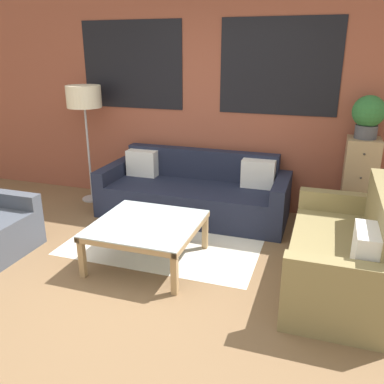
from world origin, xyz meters
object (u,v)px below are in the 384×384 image
object	(u,v)px
settee_vintage	(344,255)
floor_lamp	(84,100)
couch_dark	(194,194)
potted_plant	(368,115)
coffee_table	(147,228)
drawer_cabinet	(358,184)

from	to	relation	value
settee_vintage	floor_lamp	distance (m)	3.67
couch_dark	floor_lamp	world-z (taller)	floor_lamp
floor_lamp	potted_plant	bearing A→B (deg)	2.47
settee_vintage	potted_plant	xyz separation A→B (m)	(0.16, 1.39, 1.02)
settee_vintage	potted_plant	size ratio (longest dim) A/B	3.52
coffee_table	potted_plant	bearing A→B (deg)	37.86
settee_vintage	coffee_table	world-z (taller)	settee_vintage
settee_vintage	coffee_table	bearing A→B (deg)	-175.81
couch_dark	settee_vintage	bearing A→B (deg)	-33.63
drawer_cabinet	coffee_table	bearing A→B (deg)	-142.15
coffee_table	settee_vintage	bearing A→B (deg)	4.19
floor_lamp	drawer_cabinet	bearing A→B (deg)	2.47
coffee_table	drawer_cabinet	xyz separation A→B (m)	(1.96, 1.53, 0.17)
potted_plant	couch_dark	bearing A→B (deg)	-173.35
couch_dark	floor_lamp	size ratio (longest dim) A/B	1.49
settee_vintage	drawer_cabinet	xyz separation A→B (m)	(0.16, 1.39, 0.22)
couch_dark	potted_plant	xyz separation A→B (m)	(1.91, 0.22, 1.05)
floor_lamp	drawer_cabinet	world-z (taller)	floor_lamp
floor_lamp	potted_plant	xyz separation A→B (m)	(3.44, 0.15, -0.04)
coffee_table	floor_lamp	distance (m)	2.26
couch_dark	settee_vintage	world-z (taller)	settee_vintage
floor_lamp	drawer_cabinet	distance (m)	3.54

